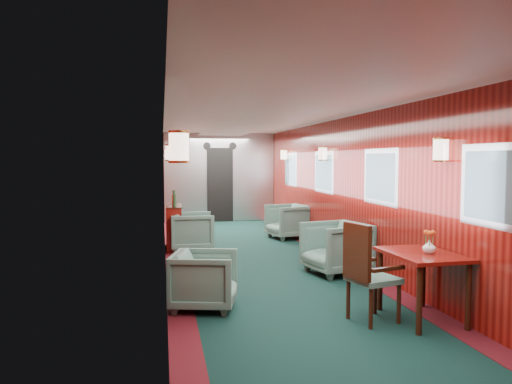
% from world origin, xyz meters
% --- Properties ---
extents(room, '(12.00, 12.10, 2.40)m').
position_xyz_m(room, '(0.00, 0.00, 1.63)').
color(room, black).
rests_on(room, ground).
extents(bulkhead, '(2.98, 0.17, 2.39)m').
position_xyz_m(bulkhead, '(0.00, 5.91, 1.18)').
color(bulkhead, '#B6B9BD').
rests_on(bulkhead, ground).
extents(windows_right, '(0.02, 8.60, 0.80)m').
position_xyz_m(windows_right, '(1.49, 0.25, 1.45)').
color(windows_right, '#B5B8BC').
rests_on(windows_right, ground).
extents(wall_sconces, '(2.97, 7.97, 0.25)m').
position_xyz_m(wall_sconces, '(0.00, 0.57, 1.79)').
color(wall_sconces, '#FFE5C6').
rests_on(wall_sconces, ground).
extents(dining_table, '(0.70, 0.98, 0.72)m').
position_xyz_m(dining_table, '(1.14, -2.82, 0.60)').
color(dining_table, maroon).
rests_on(dining_table, ground).
extents(side_chair, '(0.57, 0.59, 1.04)m').
position_xyz_m(side_chair, '(0.53, -2.79, 0.57)').
color(side_chair, '#204A46').
rests_on(side_chair, ground).
extents(credenza, '(0.29, 0.93, 1.11)m').
position_xyz_m(credenza, '(-1.34, 1.89, 0.43)').
color(credenza, maroon).
rests_on(credenza, ground).
extents(flower_vase, '(0.16, 0.16, 0.14)m').
position_xyz_m(flower_vase, '(1.19, -2.87, 0.79)').
color(flower_vase, silver).
rests_on(flower_vase, dining_table).
extents(armchair_left_near, '(0.87, 0.85, 0.66)m').
position_xyz_m(armchair_left_near, '(-1.08, -1.99, 0.33)').
color(armchair_left_near, '#204A46').
rests_on(armchair_left_near, ground).
extents(armchair_left_far, '(0.78, 0.76, 0.71)m').
position_xyz_m(armchair_left_far, '(-1.00, 1.65, 0.36)').
color(armchair_left_far, '#204A46').
rests_on(armchair_left_far, ground).
extents(armchair_right_near, '(1.01, 0.99, 0.77)m').
position_xyz_m(armchair_right_near, '(0.99, -0.62, 0.38)').
color(armchair_right_near, '#204A46').
rests_on(armchair_right_near, ground).
extents(armchair_right_far, '(0.96, 0.94, 0.73)m').
position_xyz_m(armchair_right_far, '(1.10, 2.71, 0.36)').
color(armchair_right_far, '#204A46').
rests_on(armchair_right_far, ground).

